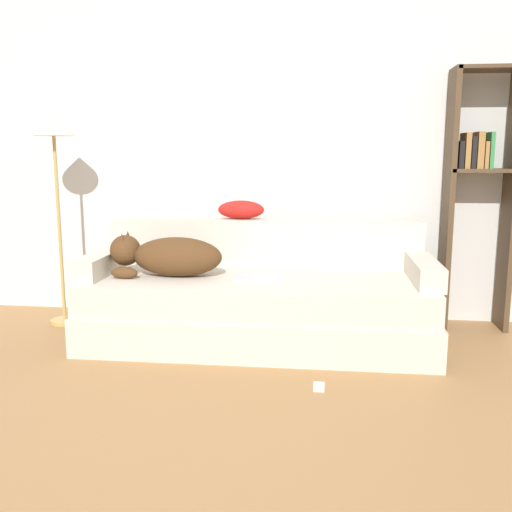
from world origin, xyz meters
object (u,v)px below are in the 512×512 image
(laptop, at_px, (258,277))
(floor_lamp, at_px, (54,141))
(bookshelf, at_px, (478,184))
(couch, at_px, (258,310))
(dog, at_px, (167,256))
(power_adapter, at_px, (319,387))
(throw_pillow, at_px, (241,210))

(laptop, bearing_deg, floor_lamp, 160.75)
(laptop, relative_size, floor_lamp, 0.23)
(bookshelf, bearing_deg, couch, -160.35)
(dog, bearing_deg, floor_lamp, 159.96)
(laptop, distance_m, power_adapter, 0.88)
(bookshelf, relative_size, floor_lamp, 1.18)
(floor_lamp, relative_size, power_adapter, 26.54)
(power_adapter, bearing_deg, couch, 119.24)
(bookshelf, bearing_deg, throw_pillow, -175.59)
(floor_lamp, bearing_deg, couch, -10.63)
(couch, xyz_separation_m, throw_pillow, (-0.16, 0.39, 0.61))
(couch, xyz_separation_m, floor_lamp, (-1.43, 0.27, 1.07))
(couch, height_order, laptop, laptop)
(couch, bearing_deg, floor_lamp, 169.37)
(dog, relative_size, bookshelf, 0.41)
(laptop, xyz_separation_m, throw_pillow, (-0.17, 0.45, 0.38))
(couch, bearing_deg, bookshelf, 19.65)
(laptop, height_order, floor_lamp, floor_lamp)
(couch, relative_size, bookshelf, 1.24)
(floor_lamp, xyz_separation_m, power_adapter, (1.83, -0.99, -1.27))
(laptop, height_order, bookshelf, bookshelf)
(dog, height_order, bookshelf, bookshelf)
(dog, relative_size, laptop, 2.15)
(couch, bearing_deg, dog, -175.60)
(bookshelf, bearing_deg, power_adapter, -130.19)
(dog, relative_size, throw_pillow, 2.25)
(throw_pillow, height_order, floor_lamp, floor_lamp)
(couch, distance_m, bookshelf, 1.72)
(dog, xyz_separation_m, floor_lamp, (-0.86, 0.31, 0.72))
(power_adapter, bearing_deg, floor_lamp, 151.76)
(dog, xyz_separation_m, laptop, (0.58, -0.01, -0.12))
(throw_pillow, relative_size, power_adapter, 5.72)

